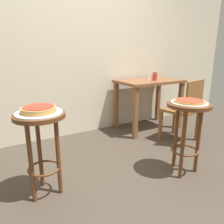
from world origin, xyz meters
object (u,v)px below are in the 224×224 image
stool_foreground (187,122)px  cup_near_edge (155,77)px  stool_middle (41,135)px  serving_plate_foreground (189,103)px  pizza_middle (39,109)px  dining_table (149,89)px  pizza_foreground (189,101)px  condiment_shaker (148,78)px  cup_far_edge (155,75)px  wooden_chair (185,109)px  serving_plate_middle (39,113)px

stool_foreground → cup_near_edge: 1.32m
stool_middle → cup_near_edge: size_ratio=6.75×
serving_plate_foreground → pizza_middle: (-1.30, 0.37, 0.03)m
pizza_middle → dining_table: size_ratio=0.28×
serving_plate_foreground → pizza_foreground: pizza_foreground is taller
condiment_shaker → cup_far_edge: bearing=34.0°
cup_near_edge → wooden_chair: (0.04, -0.59, -0.37)m
serving_plate_foreground → cup_near_edge: 1.29m
stool_foreground → wooden_chair: size_ratio=0.85×
pizza_middle → cup_far_edge: size_ratio=3.05×
pizza_foreground → cup_near_edge: 1.29m
cup_far_edge → condiment_shaker: (-0.31, -0.21, -0.01)m
pizza_foreground → condiment_shaker: 1.29m
serving_plate_middle → serving_plate_foreground: bearing=-15.8°
dining_table → wooden_chair: 0.70m
cup_near_edge → stool_foreground: bearing=-116.6°
dining_table → wooden_chair: size_ratio=1.15×
pizza_middle → condiment_shaker: (1.79, 0.82, 0.05)m
cup_near_edge → cup_far_edge: (0.22, 0.25, -0.01)m
stool_middle → serving_plate_middle: (0.00, 0.00, 0.19)m
cup_near_edge → condiment_shaker: size_ratio=1.53×
stool_middle → serving_plate_foreground: bearing=-15.8°
pizza_middle → dining_table: (1.85, 0.86, -0.12)m
stool_middle → condiment_shaker: 1.99m
serving_plate_foreground → serving_plate_middle: size_ratio=0.93×
serving_plate_foreground → stool_foreground: bearing=-90.0°
cup_far_edge → wooden_chair: (-0.19, -0.84, -0.36)m
serving_plate_foreground → stool_middle: bearing=164.2°
stool_middle → dining_table: bearing=25.1°
serving_plate_middle → dining_table: (1.85, 0.86, -0.09)m
cup_near_edge → wooden_chair: bearing=-86.4°
stool_foreground → pizza_foreground: size_ratio=2.51×
condiment_shaker → wooden_chair: (0.12, -0.63, -0.35)m
stool_foreground → serving_plate_foreground: bearing=90.0°
condiment_shaker → wooden_chair: 0.73m
serving_plate_foreground → wooden_chair: wooden_chair is taller
cup_far_edge → stool_middle: bearing=-153.9°
wooden_chair → stool_middle: bearing=-174.3°
dining_table → condiment_shaker: size_ratio=13.92×
pizza_middle → condiment_shaker: 1.97m
pizza_middle → wooden_chair: wooden_chair is taller
serving_plate_middle → pizza_middle: bearing=-153.4°
serving_plate_foreground → stool_middle: 1.37m
wooden_chair → pizza_middle: bearing=-174.3°
pizza_foreground → cup_far_edge: 1.61m
stool_foreground → serving_plate_foreground: (0.00, 0.00, 0.19)m
cup_far_edge → stool_foreground: bearing=-119.7°
serving_plate_foreground → stool_middle: (-1.30, 0.37, -0.19)m
dining_table → cup_near_edge: 0.21m
wooden_chair → serving_plate_foreground: bearing=-137.5°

